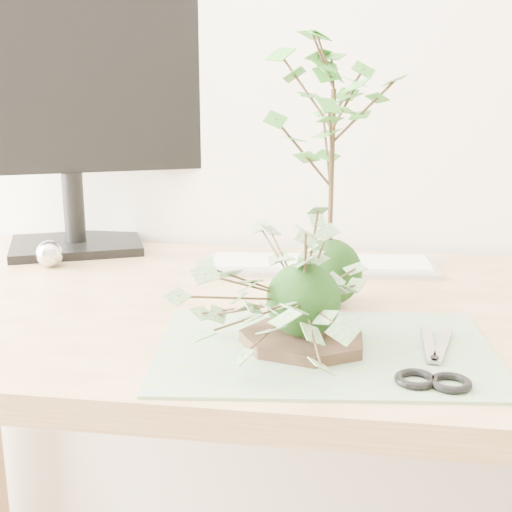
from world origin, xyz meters
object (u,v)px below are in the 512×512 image
desk (307,360)px  maple_kokedama (333,107)px  ivy_kokedama (304,266)px  keyboard (320,265)px  monitor (68,86)px

desk → maple_kokedama: (0.03, 0.02, 0.38)m
ivy_kokedama → keyboard: 0.39m
desk → maple_kokedama: maple_kokedama is taller
monitor → desk: bearing=-53.9°
monitor → keyboard: bearing=-32.4°
desk → maple_kokedama: bearing=27.8°
desk → ivy_kokedama: bearing=-87.6°
ivy_kokedama → monitor: 0.70m
ivy_kokedama → monitor: size_ratio=0.57×
maple_kokedama → monitor: monitor is taller
ivy_kokedama → keyboard: ivy_kokedama is taller
desk → keyboard: (0.01, 0.21, 0.10)m
desk → ivy_kokedama: 0.26m
maple_kokedama → keyboard: maple_kokedama is taller
maple_kokedama → keyboard: (-0.02, 0.19, -0.29)m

